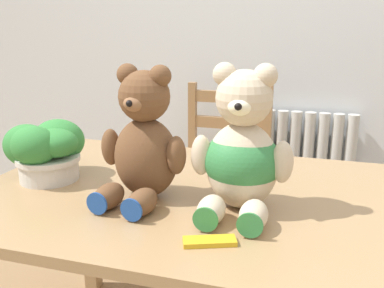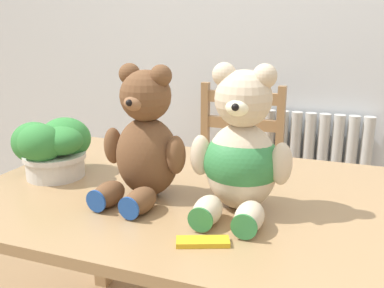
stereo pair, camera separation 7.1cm
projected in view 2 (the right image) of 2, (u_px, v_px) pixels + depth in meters
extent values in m
cube|color=silver|center=(282.00, 6.00, 2.23)|extent=(8.00, 0.04, 2.60)
cylinder|color=beige|center=(255.00, 175.00, 2.44)|extent=(0.06, 0.06, 0.76)
cylinder|color=beige|center=(267.00, 176.00, 2.42)|extent=(0.06, 0.06, 0.76)
cylinder|color=beige|center=(280.00, 178.00, 2.39)|extent=(0.06, 0.06, 0.76)
cylinder|color=beige|center=(293.00, 179.00, 2.37)|extent=(0.06, 0.06, 0.76)
cylinder|color=beige|center=(306.00, 181.00, 2.35)|extent=(0.06, 0.06, 0.76)
cylinder|color=beige|center=(320.00, 182.00, 2.32)|extent=(0.06, 0.06, 0.76)
cylinder|color=beige|center=(334.00, 184.00, 2.30)|extent=(0.06, 0.06, 0.76)
cylinder|color=beige|center=(348.00, 186.00, 2.27)|extent=(0.06, 0.06, 0.76)
cylinder|color=beige|center=(362.00, 187.00, 2.25)|extent=(0.06, 0.06, 0.76)
cube|color=beige|center=(302.00, 240.00, 2.44)|extent=(0.65, 0.10, 0.04)
cube|color=#9E7A51|center=(208.00, 198.00, 1.29)|extent=(1.42, 0.91, 0.03)
cube|color=#9E7A51|center=(100.00, 218.00, 1.98)|extent=(0.06, 0.06, 0.69)
cube|color=#997047|center=(231.00, 184.00, 2.15)|extent=(0.45, 0.43, 0.03)
cube|color=#997047|center=(261.00, 249.00, 1.97)|extent=(0.04, 0.04, 0.42)
cube|color=#997047|center=(179.00, 235.00, 2.10)|extent=(0.04, 0.04, 0.42)
cube|color=#997047|center=(278.00, 172.00, 2.25)|extent=(0.04, 0.04, 0.91)
cube|color=#997047|center=(205.00, 164.00, 2.39)|extent=(0.04, 0.04, 0.91)
cube|color=#997047|center=(243.00, 97.00, 2.21)|extent=(0.37, 0.03, 0.06)
cube|color=#997047|center=(242.00, 124.00, 2.25)|extent=(0.37, 0.03, 0.06)
ellipsoid|color=brown|center=(147.00, 157.00, 1.25)|extent=(0.21, 0.18, 0.23)
sphere|color=brown|center=(146.00, 96.00, 1.20)|extent=(0.15, 0.15, 0.15)
sphere|color=brown|center=(161.00, 76.00, 1.16)|extent=(0.06, 0.06, 0.06)
sphere|color=brown|center=(130.00, 74.00, 1.21)|extent=(0.06, 0.06, 0.06)
ellipsoid|color=#8C5F3F|center=(135.00, 103.00, 1.16)|extent=(0.07, 0.06, 0.05)
sphere|color=black|center=(129.00, 103.00, 1.13)|extent=(0.02, 0.02, 0.02)
ellipsoid|color=brown|center=(176.00, 155.00, 1.18)|extent=(0.06, 0.06, 0.11)
ellipsoid|color=brown|center=(113.00, 146.00, 1.27)|extent=(0.06, 0.06, 0.11)
ellipsoid|color=brown|center=(141.00, 201.00, 1.15)|extent=(0.08, 0.12, 0.07)
cylinder|color=#1E4793|center=(128.00, 209.00, 1.10)|extent=(0.06, 0.01, 0.06)
ellipsoid|color=brown|center=(109.00, 194.00, 1.19)|extent=(0.08, 0.12, 0.07)
cylinder|color=#1E4793|center=(96.00, 201.00, 1.14)|extent=(0.06, 0.01, 0.06)
ellipsoid|color=beige|center=(241.00, 166.00, 1.16)|extent=(0.20, 0.17, 0.24)
sphere|color=beige|center=(243.00, 99.00, 1.11)|extent=(0.15, 0.15, 0.15)
sphere|color=beige|center=(265.00, 76.00, 1.07)|extent=(0.06, 0.06, 0.06)
sphere|color=beige|center=(224.00, 75.00, 1.11)|extent=(0.06, 0.06, 0.06)
ellipsoid|color=white|center=(238.00, 107.00, 1.06)|extent=(0.06, 0.06, 0.05)
sphere|color=black|center=(235.00, 107.00, 1.03)|extent=(0.02, 0.02, 0.02)
ellipsoid|color=beige|center=(281.00, 164.00, 1.09)|extent=(0.06, 0.06, 0.11)
ellipsoid|color=beige|center=(201.00, 155.00, 1.17)|extent=(0.06, 0.06, 0.11)
ellipsoid|color=beige|center=(249.00, 217.00, 1.05)|extent=(0.07, 0.12, 0.07)
cylinder|color=#337F42|center=(244.00, 227.00, 0.99)|extent=(0.06, 0.01, 0.06)
ellipsoid|color=beige|center=(208.00, 211.00, 1.08)|extent=(0.07, 0.12, 0.07)
cylinder|color=#337F42|center=(200.00, 220.00, 1.03)|extent=(0.06, 0.01, 0.06)
ellipsoid|color=#337F42|center=(241.00, 162.00, 1.15)|extent=(0.21, 0.18, 0.17)
cylinder|color=beige|center=(55.00, 165.00, 1.42)|extent=(0.19, 0.19, 0.08)
cylinder|color=beige|center=(55.00, 156.00, 1.41)|extent=(0.20, 0.20, 0.02)
ellipsoid|color=#337F38|center=(61.00, 141.00, 1.37)|extent=(0.15, 0.13, 0.09)
ellipsoid|color=#337F38|center=(65.00, 138.00, 1.46)|extent=(0.18, 0.16, 0.14)
ellipsoid|color=#337F38|center=(35.00, 143.00, 1.41)|extent=(0.17, 0.13, 0.14)
ellipsoid|color=#337F38|center=(40.00, 143.00, 1.35)|extent=(0.15, 0.12, 0.12)
cube|color=gold|center=(203.00, 242.00, 0.99)|extent=(0.13, 0.09, 0.01)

